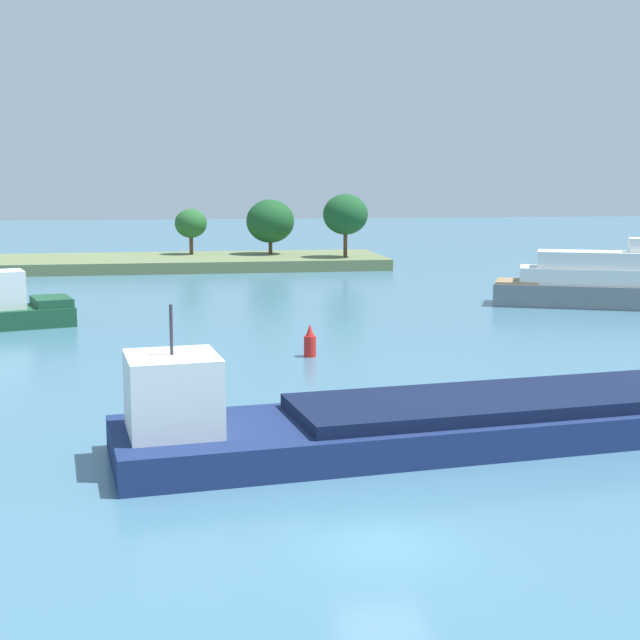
% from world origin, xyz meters
% --- Properties ---
extents(ground_plane, '(400.00, 400.00, 0.00)m').
position_xyz_m(ground_plane, '(0.00, 0.00, 0.00)').
color(ground_plane, teal).
extents(treeline_island, '(82.25, 14.83, 8.28)m').
position_xyz_m(treeline_island, '(-20.26, 81.78, 1.71)').
color(treeline_island, '#66754C').
rests_on(treeline_island, ground).
extents(tugboat, '(9.58, 6.39, 5.11)m').
position_xyz_m(tugboat, '(-16.96, 41.45, 1.31)').
color(tugboat, '#19472D').
rests_on(tugboat, ground).
extents(white_riverboat, '(18.53, 10.66, 6.89)m').
position_xyz_m(white_riverboat, '(28.62, 44.25, 1.92)').
color(white_riverboat, slate).
rests_on(white_riverboat, ground).
extents(cargo_barge, '(35.64, 10.53, 5.85)m').
position_xyz_m(cargo_barge, '(8.71, 10.20, 0.95)').
color(cargo_barge, navy).
rests_on(cargo_barge, ground).
extents(channel_buoy_red, '(0.70, 0.70, 1.90)m').
position_xyz_m(channel_buoy_red, '(1.99, 27.76, 0.81)').
color(channel_buoy_red, red).
rests_on(channel_buoy_red, ground).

